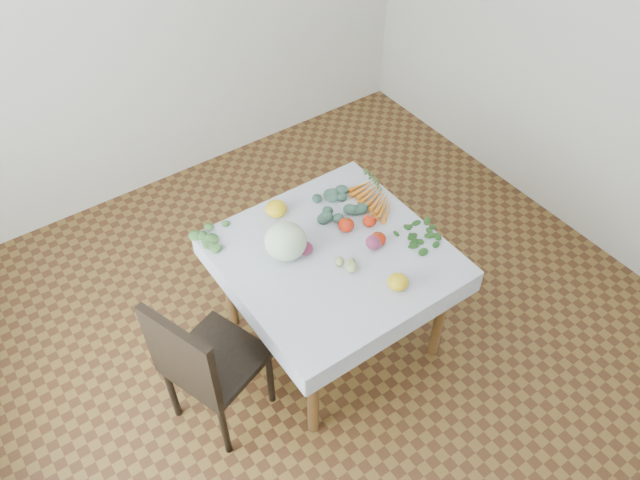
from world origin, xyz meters
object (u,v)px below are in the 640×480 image
at_px(table, 333,266).
at_px(cabbage, 286,241).
at_px(chair, 202,363).
at_px(carrot_bunch, 374,198).
at_px(heirloom_back, 276,209).

relative_size(table, cabbage, 4.49).
xyz_separation_m(table, chair, (-0.86, -0.08, -0.10)).
bearing_deg(carrot_bunch, heirloom_back, 157.39).
height_order(table, cabbage, cabbage).
distance_m(cabbage, carrot_bunch, 0.67).
xyz_separation_m(heirloom_back, carrot_bunch, (0.53, -0.22, -0.03)).
height_order(table, carrot_bunch, carrot_bunch).
xyz_separation_m(table, heirloom_back, (-0.09, 0.43, 0.15)).
bearing_deg(cabbage, chair, -161.68).
bearing_deg(carrot_bunch, chair, -167.63).
height_order(table, heirloom_back, heirloom_back).
distance_m(chair, heirloom_back, 0.95).
bearing_deg(cabbage, table, -33.20).
height_order(cabbage, carrot_bunch, cabbage).
relative_size(heirloom_back, carrot_bunch, 0.36).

